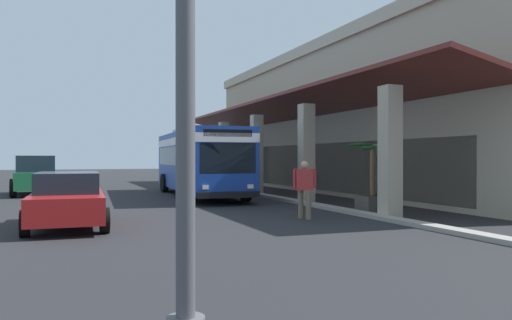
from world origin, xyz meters
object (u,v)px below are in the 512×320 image
transit_bus (199,158)px  parked_sedan_red (68,199)px  pedestrian (305,186)px  potted_palm (372,194)px  parked_suv_green (34,175)px

transit_bus → parked_sedan_red: size_ratio=2.54×
transit_bus → pedestrian: transit_bus is taller
transit_bus → potted_palm: (9.10, 3.81, -1.25)m
parked_sedan_red → pedestrian: size_ratio=2.53×
parked_suv_green → parked_sedan_red: bearing=6.3°
potted_palm → parked_sedan_red: bearing=-88.4°
parked_suv_green → transit_bus: bearing=63.7°
transit_bus → parked_suv_green: size_ratio=2.29×
parked_suv_green → parked_sedan_red: (13.12, 1.45, -0.27)m
parked_sedan_red → potted_palm: size_ratio=1.86×
parked_suv_green → potted_palm: size_ratio=2.06×
transit_bus → pedestrian: bearing=3.6°
parked_suv_green → pedestrian: size_ratio=2.80×
parked_suv_green → potted_palm: 17.17m
parked_sedan_red → transit_bus: bearing=146.9°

